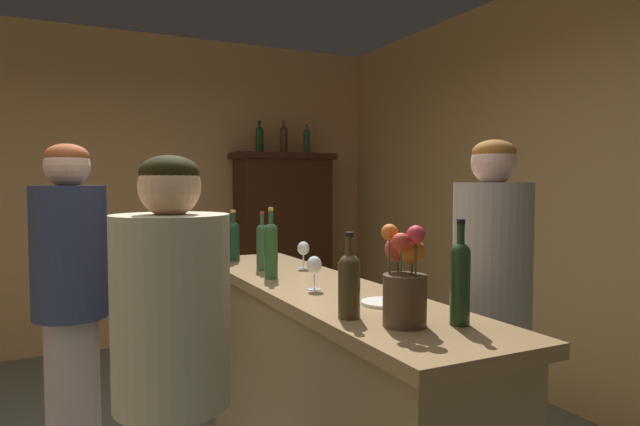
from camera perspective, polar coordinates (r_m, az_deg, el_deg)
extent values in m
cube|color=tan|center=(5.30, -21.70, 2.23)|extent=(5.33, 0.12, 2.88)
cube|color=tan|center=(3.74, 28.86, 1.78)|extent=(0.12, 6.25, 2.88)
cube|color=olive|center=(2.66, -0.27, -19.11)|extent=(0.47, 2.19, 0.99)
cube|color=olive|center=(2.51, -0.28, -8.09)|extent=(0.53, 2.28, 0.05)
cube|color=#361C0D|center=(5.39, -3.90, -3.30)|extent=(0.90, 0.39, 1.80)
cube|color=#341910|center=(5.37, -3.93, 5.94)|extent=(0.98, 0.45, 0.06)
cylinder|color=#41351D|center=(1.89, 3.07, -8.23)|extent=(0.08, 0.08, 0.18)
sphere|color=#41351D|center=(1.87, 3.08, -5.48)|extent=(0.08, 0.08, 0.08)
cylinder|color=#41351D|center=(1.87, 3.08, -4.00)|extent=(0.03, 0.03, 0.10)
cylinder|color=black|center=(1.86, 3.09, -2.26)|extent=(0.03, 0.03, 0.02)
cylinder|color=#2E512F|center=(2.93, -6.08, -3.88)|extent=(0.06, 0.06, 0.21)
sphere|color=#2E512F|center=(2.92, -6.09, -1.79)|extent=(0.06, 0.06, 0.06)
cylinder|color=#2E512F|center=(2.91, -6.09, -0.98)|extent=(0.02, 0.02, 0.08)
cylinder|color=red|center=(2.91, -6.10, -0.01)|extent=(0.02, 0.02, 0.02)
cylinder|color=#2A5329|center=(2.66, -5.16, -4.33)|extent=(0.07, 0.07, 0.24)
sphere|color=#2A5329|center=(2.65, -5.17, -1.78)|extent=(0.07, 0.07, 0.07)
cylinder|color=#2A5329|center=(2.64, -5.17, -0.77)|extent=(0.02, 0.02, 0.09)
cylinder|color=gold|center=(2.64, -5.18, 0.41)|extent=(0.02, 0.02, 0.02)
cylinder|color=#1E3A1F|center=(1.85, 14.46, -7.69)|extent=(0.07, 0.07, 0.24)
sphere|color=#1E3A1F|center=(1.83, 14.51, -4.02)|extent=(0.07, 0.07, 0.07)
cylinder|color=#1E3A1F|center=(1.83, 14.53, -2.58)|extent=(0.03, 0.03, 0.09)
cylinder|color=black|center=(1.82, 14.56, -0.87)|extent=(0.03, 0.03, 0.02)
cylinder|color=#153521|center=(3.30, -9.08, -3.28)|extent=(0.08, 0.08, 0.20)
sphere|color=#153521|center=(3.29, -9.09, -1.59)|extent=(0.08, 0.08, 0.08)
cylinder|color=#153521|center=(3.29, -9.10, -0.78)|extent=(0.03, 0.03, 0.09)
cylinder|color=gold|center=(3.28, -9.11, 0.18)|extent=(0.03, 0.03, 0.02)
cylinder|color=white|center=(1.98, 7.53, -10.40)|extent=(0.07, 0.07, 0.00)
cylinder|color=white|center=(1.97, 7.54, -9.35)|extent=(0.01, 0.01, 0.07)
ellipsoid|color=white|center=(1.96, 7.55, -7.56)|extent=(0.07, 0.07, 0.06)
cylinder|color=white|center=(2.39, -0.60, -8.01)|extent=(0.06, 0.06, 0.00)
cylinder|color=white|center=(2.38, -0.60, -7.19)|extent=(0.01, 0.01, 0.07)
ellipsoid|color=white|center=(2.37, -0.60, -5.47)|extent=(0.07, 0.07, 0.08)
cylinder|color=white|center=(2.98, -1.75, -5.78)|extent=(0.07, 0.07, 0.00)
cylinder|color=white|center=(2.98, -1.75, -5.08)|extent=(0.01, 0.01, 0.07)
ellipsoid|color=white|center=(2.97, -1.75, -3.71)|extent=(0.07, 0.07, 0.07)
cylinder|color=#4E3926|center=(1.81, 8.87, -9.04)|extent=(0.14, 0.14, 0.17)
cylinder|color=#38602D|center=(1.81, 9.61, -6.20)|extent=(0.01, 0.01, 0.14)
sphere|color=orange|center=(1.80, 9.63, -3.96)|extent=(0.09, 0.09, 0.09)
cylinder|color=#38602D|center=(1.85, 8.16, -5.96)|extent=(0.01, 0.01, 0.14)
sphere|color=red|center=(1.84, 8.18, -3.75)|extent=(0.09, 0.09, 0.09)
cylinder|color=#38602D|center=(1.80, 7.28, -5.25)|extent=(0.01, 0.01, 0.20)
sphere|color=orange|center=(1.78, 7.30, -2.01)|extent=(0.05, 0.05, 0.05)
cylinder|color=#38602D|center=(1.75, 8.47, -5.92)|extent=(0.01, 0.01, 0.18)
sphere|color=red|center=(1.74, 8.49, -3.02)|extent=(0.06, 0.06, 0.06)
cylinder|color=#38602D|center=(1.76, 9.99, -5.50)|extent=(0.01, 0.01, 0.20)
sphere|color=red|center=(1.75, 10.03, -2.24)|extent=(0.06, 0.06, 0.06)
cylinder|color=white|center=(2.13, 6.76, -9.32)|extent=(0.18, 0.18, 0.01)
cylinder|color=#163E1D|center=(5.29, -6.35, 7.44)|extent=(0.07, 0.07, 0.21)
sphere|color=#163E1D|center=(5.30, -6.36, 8.57)|extent=(0.07, 0.07, 0.07)
cylinder|color=#163E1D|center=(5.30, -6.36, 8.99)|extent=(0.03, 0.03, 0.08)
cylinder|color=black|center=(5.31, -6.36, 9.48)|extent=(0.03, 0.03, 0.02)
cylinder|color=#48321A|center=(5.38, -3.82, 7.47)|extent=(0.07, 0.07, 0.23)
sphere|color=#48321A|center=(5.39, -3.82, 8.68)|extent=(0.07, 0.07, 0.07)
cylinder|color=#48321A|center=(5.39, -3.82, 9.09)|extent=(0.03, 0.03, 0.08)
cylinder|color=red|center=(5.40, -3.82, 9.58)|extent=(0.03, 0.03, 0.02)
cylinder|color=#254A30|center=(5.48, -1.40, 7.31)|extent=(0.07, 0.07, 0.21)
sphere|color=#254A30|center=(5.49, -1.40, 8.41)|extent=(0.07, 0.07, 0.07)
cylinder|color=#254A30|center=(5.49, -1.40, 8.89)|extent=(0.02, 0.02, 0.09)
cylinder|color=gold|center=(5.50, -1.40, 9.44)|extent=(0.02, 0.02, 0.02)
cylinder|color=#B2AA89|center=(1.75, -15.32, -9.78)|extent=(0.36, 0.36, 0.59)
sphere|color=#E1AB80|center=(1.71, -15.50, 2.71)|extent=(0.19, 0.19, 0.19)
ellipsoid|color=black|center=(1.71, -15.52, 4.14)|extent=(0.18, 0.18, 0.10)
cylinder|color=gray|center=(3.02, -24.45, -17.89)|extent=(0.25, 0.25, 0.86)
cylinder|color=#262C46|center=(2.85, -24.79, -3.71)|extent=(0.34, 0.34, 0.63)
sphere|color=#D9A886|center=(2.83, -24.98, 4.52)|extent=(0.21, 0.21, 0.21)
ellipsoid|color=#A04A25|center=(2.83, -25.00, 5.46)|extent=(0.20, 0.20, 0.11)
cylinder|color=gray|center=(2.45, 17.60, -4.30)|extent=(0.33, 0.33, 0.63)
sphere|color=#D6A790|center=(2.43, 17.75, 5.09)|extent=(0.19, 0.19, 0.19)
ellipsoid|color=#985A22|center=(2.43, 17.77, 6.11)|extent=(0.18, 0.18, 0.11)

